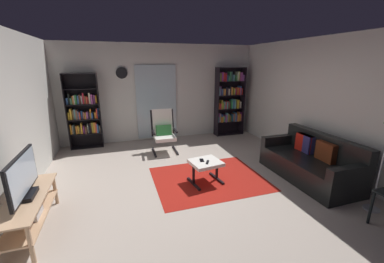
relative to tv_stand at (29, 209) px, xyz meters
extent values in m
plane|color=#B6A79A|center=(2.37, 0.57, -0.32)|extent=(7.02, 7.02, 0.00)
cube|color=silver|center=(2.37, 3.47, 0.98)|extent=(5.60, 0.06, 2.60)
cube|color=silver|center=(-0.33, 0.57, 0.98)|extent=(0.06, 6.00, 2.60)
cube|color=silver|center=(5.07, 0.57, 0.98)|extent=(0.06, 6.00, 2.60)
cube|color=silver|center=(2.23, 3.41, 0.73)|extent=(1.10, 0.01, 2.00)
cube|color=#A61D14|center=(2.70, 0.64, -0.32)|extent=(2.01, 1.61, 0.01)
cube|color=tan|center=(0.00, 0.01, 0.16)|extent=(0.42, 1.30, 0.02)
cube|color=tan|center=(0.00, 0.01, -0.10)|extent=(0.38, 1.24, 0.02)
cylinder|color=tan|center=(0.16, -0.59, -0.09)|extent=(0.05, 0.05, 0.47)
cylinder|color=tan|center=(0.16, 0.61, -0.09)|extent=(0.05, 0.05, 0.47)
cylinder|color=tan|center=(-0.16, 0.61, -0.09)|extent=(0.05, 0.05, 0.47)
cube|color=silver|center=(0.00, -0.05, -0.06)|extent=(0.25, 0.28, 0.07)
cube|color=black|center=(0.00, 0.01, 0.19)|extent=(0.20, 0.32, 0.05)
cube|color=black|center=(0.00, 0.01, 0.47)|extent=(0.04, 0.92, 0.50)
cube|color=silver|center=(0.02, 0.01, 0.47)|extent=(0.01, 0.86, 0.45)
cube|color=black|center=(0.00, 3.24, 0.61)|extent=(0.02, 0.30, 1.87)
cube|color=black|center=(0.76, 3.24, 0.61)|extent=(0.02, 0.30, 1.87)
cube|color=black|center=(0.38, 3.39, 0.61)|extent=(0.77, 0.02, 1.87)
cube|color=black|center=(0.38, 3.24, -0.31)|extent=(0.74, 0.28, 0.02)
cube|color=black|center=(0.38, 3.24, 0.05)|extent=(0.74, 0.28, 0.02)
cube|color=black|center=(0.38, 3.24, 0.42)|extent=(0.74, 0.28, 0.02)
cube|color=black|center=(0.38, 3.24, 0.80)|extent=(0.74, 0.28, 0.02)
cube|color=black|center=(0.38, 3.24, 1.17)|extent=(0.74, 0.28, 0.02)
cube|color=black|center=(0.38, 3.24, 1.53)|extent=(0.74, 0.28, 0.02)
cube|color=orange|center=(0.04, 3.26, 0.18)|extent=(0.04, 0.14, 0.25)
cube|color=beige|center=(0.08, 3.26, 0.16)|extent=(0.02, 0.10, 0.22)
cube|color=black|center=(0.12, 3.26, 0.18)|extent=(0.04, 0.24, 0.25)
cube|color=orange|center=(0.17, 3.26, 0.16)|extent=(0.03, 0.16, 0.20)
cube|color=gold|center=(0.21, 3.25, 0.16)|extent=(0.04, 0.11, 0.20)
cube|color=brown|center=(0.25, 3.23, 0.14)|extent=(0.03, 0.12, 0.17)
cube|color=gold|center=(0.29, 3.23, 0.19)|extent=(0.04, 0.13, 0.26)
cube|color=#8E3789|center=(0.33, 3.25, 0.15)|extent=(0.03, 0.15, 0.19)
cube|color=brown|center=(0.38, 3.26, 0.14)|extent=(0.04, 0.21, 0.17)
cube|color=beige|center=(0.43, 3.26, 0.17)|extent=(0.03, 0.12, 0.23)
cube|color=black|center=(0.46, 3.23, 0.15)|extent=(0.02, 0.19, 0.19)
cube|color=black|center=(0.50, 3.25, 0.18)|extent=(0.03, 0.16, 0.25)
cube|color=olive|center=(0.54, 3.26, 0.19)|extent=(0.04, 0.16, 0.27)
cube|color=orange|center=(0.59, 3.23, 0.19)|extent=(0.04, 0.11, 0.27)
cube|color=#D23F35|center=(0.63, 3.25, 0.19)|extent=(0.03, 0.22, 0.26)
cube|color=#3564A4|center=(0.66, 3.23, 0.17)|extent=(0.03, 0.19, 0.22)
cube|color=beige|center=(0.71, 3.25, 0.14)|extent=(0.03, 0.11, 0.16)
cube|color=gold|center=(0.04, 3.25, 0.52)|extent=(0.03, 0.17, 0.18)
cube|color=gold|center=(0.09, 3.24, 0.56)|extent=(0.04, 0.17, 0.27)
cube|color=brown|center=(0.14, 3.23, 0.55)|extent=(0.03, 0.10, 0.24)
cube|color=teal|center=(0.18, 3.25, 0.56)|extent=(0.03, 0.15, 0.25)
cube|color=brown|center=(0.22, 3.23, 0.55)|extent=(0.04, 0.17, 0.24)
cube|color=#3E69A7|center=(0.26, 3.26, 0.53)|extent=(0.03, 0.18, 0.20)
cube|color=#C33929|center=(0.29, 3.24, 0.52)|extent=(0.03, 0.23, 0.18)
cube|color=#275FAA|center=(0.33, 3.25, 0.53)|extent=(0.03, 0.13, 0.20)
cube|color=brown|center=(0.38, 3.25, 0.52)|extent=(0.04, 0.19, 0.17)
cube|color=orange|center=(0.42, 3.23, 0.51)|extent=(0.02, 0.20, 0.16)
cube|color=#8E4887|center=(0.45, 3.25, 0.52)|extent=(0.04, 0.20, 0.18)
cube|color=#2B1D2F|center=(0.50, 3.23, 0.51)|extent=(0.04, 0.11, 0.16)
cube|color=orange|center=(0.53, 3.25, 0.55)|extent=(0.03, 0.13, 0.23)
cube|color=#2959B0|center=(0.57, 3.23, 0.51)|extent=(0.02, 0.21, 0.15)
cube|color=black|center=(0.61, 3.25, 0.51)|extent=(0.03, 0.11, 0.17)
cube|color=orange|center=(0.64, 3.24, 0.51)|extent=(0.03, 0.17, 0.16)
cube|color=red|center=(0.68, 3.24, 0.55)|extent=(0.02, 0.22, 0.24)
cube|color=#3B59B0|center=(0.71, 3.25, 0.55)|extent=(0.02, 0.15, 0.24)
cube|color=#3B69B0|center=(0.05, 3.26, 0.88)|extent=(0.04, 0.16, 0.16)
cube|color=black|center=(0.09, 3.26, 0.94)|extent=(0.03, 0.17, 0.26)
cube|color=#437C53|center=(0.14, 3.26, 0.88)|extent=(0.04, 0.21, 0.16)
cube|color=orange|center=(0.18, 3.26, 0.91)|extent=(0.02, 0.17, 0.21)
cube|color=beige|center=(0.21, 3.25, 0.91)|extent=(0.03, 0.22, 0.22)
cube|color=#318540|center=(0.25, 3.24, 0.91)|extent=(0.03, 0.21, 0.22)
cube|color=#3D6CAA|center=(0.29, 3.25, 0.90)|extent=(0.03, 0.16, 0.20)
cube|color=brown|center=(0.33, 3.26, 0.92)|extent=(0.02, 0.14, 0.23)
cube|color=#BEB3B0|center=(0.37, 3.25, 0.90)|extent=(0.03, 0.12, 0.20)
cube|color=red|center=(0.41, 3.23, 0.94)|extent=(0.03, 0.12, 0.27)
cube|color=brown|center=(0.44, 3.26, 0.90)|extent=(0.02, 0.19, 0.20)
cube|color=#C43B29|center=(0.48, 3.26, 0.90)|extent=(0.03, 0.23, 0.18)
cube|color=#C63736|center=(0.52, 3.26, 0.88)|extent=(0.03, 0.16, 0.16)
cube|color=beige|center=(0.56, 3.23, 0.94)|extent=(0.04, 0.16, 0.27)
cube|color=#9D4284|center=(0.60, 3.23, 0.92)|extent=(0.04, 0.23, 0.23)
cube|color=#924691|center=(0.66, 3.24, 0.91)|extent=(0.03, 0.15, 0.22)
cube|color=orange|center=(0.70, 3.25, 0.90)|extent=(0.03, 0.16, 0.20)
cube|color=black|center=(3.94, 3.19, 0.67)|extent=(0.02, 0.30, 1.98)
cube|color=black|center=(4.77, 3.19, 0.67)|extent=(0.02, 0.30, 1.98)
cube|color=black|center=(4.36, 3.33, 0.67)|extent=(0.85, 0.02, 1.98)
cube|color=black|center=(4.36, 3.19, -0.31)|extent=(0.82, 0.28, 0.02)
cube|color=black|center=(4.36, 3.19, 0.07)|extent=(0.82, 0.28, 0.02)
cube|color=black|center=(4.36, 3.19, 0.47)|extent=(0.82, 0.28, 0.02)
cube|color=black|center=(4.36, 3.19, 0.86)|extent=(0.82, 0.28, 0.02)
cube|color=black|center=(4.36, 3.19, 1.26)|extent=(0.82, 0.28, 0.02)
cube|color=black|center=(4.36, 3.19, 1.64)|extent=(0.82, 0.28, 0.02)
cube|color=teal|center=(3.98, 3.18, 0.16)|extent=(0.04, 0.14, 0.16)
cube|color=#8B3C82|center=(4.03, 3.21, 0.21)|extent=(0.04, 0.14, 0.26)
cube|color=beige|center=(4.06, 3.19, 0.21)|extent=(0.03, 0.11, 0.26)
cube|color=orange|center=(4.09, 3.19, 0.16)|extent=(0.03, 0.20, 0.16)
cube|color=#3A56B5|center=(4.12, 3.19, 0.19)|extent=(0.02, 0.12, 0.23)
cube|color=gold|center=(4.16, 3.21, 0.17)|extent=(0.03, 0.13, 0.18)
cube|color=teal|center=(4.19, 3.21, 0.16)|extent=(0.03, 0.15, 0.16)
cube|color=#9C498D|center=(4.23, 3.19, 0.18)|extent=(0.02, 0.23, 0.21)
cube|color=teal|center=(4.27, 3.18, 0.21)|extent=(0.04, 0.11, 0.27)
cube|color=olive|center=(4.31, 3.20, 0.20)|extent=(0.03, 0.19, 0.24)
cube|color=brown|center=(4.35, 3.19, 0.16)|extent=(0.02, 0.22, 0.17)
cube|color=#2B2E22|center=(4.38, 3.18, 0.17)|extent=(0.02, 0.11, 0.17)
cube|color=#2F894B|center=(4.42, 3.21, 0.17)|extent=(0.04, 0.13, 0.17)
cube|color=#2E62AA|center=(4.46, 3.21, 0.18)|extent=(0.02, 0.15, 0.21)
cube|color=brown|center=(4.50, 3.19, 0.20)|extent=(0.04, 0.19, 0.24)
cube|color=teal|center=(4.54, 3.19, 0.21)|extent=(0.03, 0.23, 0.27)
cube|color=#8E4297|center=(4.58, 3.19, 0.16)|extent=(0.03, 0.20, 0.17)
cube|color=orange|center=(4.62, 3.17, 0.18)|extent=(0.04, 0.21, 0.21)
cube|color=orange|center=(4.66, 3.19, 0.21)|extent=(0.02, 0.15, 0.26)
cube|color=orange|center=(4.70, 3.21, 0.18)|extent=(0.04, 0.23, 0.21)
cube|color=#8E3284|center=(4.74, 3.21, 0.21)|extent=(0.02, 0.20, 0.25)
cube|color=orange|center=(3.98, 3.20, 0.56)|extent=(0.03, 0.19, 0.18)
cube|color=red|center=(4.03, 3.19, 0.56)|extent=(0.03, 0.24, 0.17)
cube|color=#9C982E|center=(4.07, 3.18, 0.60)|extent=(0.04, 0.16, 0.26)
cube|color=olive|center=(4.12, 3.19, 0.57)|extent=(0.04, 0.17, 0.19)
cube|color=teal|center=(4.17, 3.17, 0.58)|extent=(0.03, 0.16, 0.21)
cube|color=red|center=(4.20, 3.17, 0.58)|extent=(0.02, 0.17, 0.21)
cube|color=teal|center=(4.24, 3.19, 0.58)|extent=(0.03, 0.23, 0.21)
cube|color=red|center=(4.28, 3.21, 0.59)|extent=(0.03, 0.16, 0.22)
cube|color=brown|center=(4.32, 3.19, 0.57)|extent=(0.03, 0.16, 0.20)
cube|color=#D03F2F|center=(4.35, 3.19, 0.55)|extent=(0.02, 0.10, 0.15)
cube|color=#2C8547|center=(4.39, 3.19, 0.60)|extent=(0.03, 0.19, 0.24)
cube|color=#539D9C|center=(4.42, 3.18, 0.61)|extent=(0.03, 0.16, 0.27)
cube|color=teal|center=(4.46, 3.20, 0.59)|extent=(0.02, 0.23, 0.23)
cube|color=#5B9C8E|center=(4.49, 3.17, 0.61)|extent=(0.03, 0.23, 0.27)
cube|color=#A04597|center=(4.53, 3.18, 0.56)|extent=(0.03, 0.11, 0.18)
cube|color=gold|center=(4.58, 3.18, 0.60)|extent=(0.04, 0.24, 0.25)
cube|color=brown|center=(4.63, 3.19, 0.59)|extent=(0.04, 0.18, 0.24)
cube|color=beige|center=(4.69, 3.19, 0.57)|extent=(0.04, 0.16, 0.19)
cube|color=#5D8B9E|center=(3.98, 3.19, 0.99)|extent=(0.04, 0.22, 0.24)
cube|color=#91469A|center=(4.04, 3.21, 1.00)|extent=(0.04, 0.12, 0.26)
cube|color=#3768A3|center=(4.08, 3.17, 0.96)|extent=(0.03, 0.13, 0.18)
cube|color=brown|center=(4.12, 3.19, 0.96)|extent=(0.03, 0.18, 0.18)
cube|color=orange|center=(4.15, 3.17, 0.96)|extent=(0.03, 0.15, 0.18)
cube|color=black|center=(4.20, 3.21, 0.98)|extent=(0.04, 0.22, 0.22)
cube|color=#2E2431|center=(4.24, 3.18, 0.98)|extent=(0.04, 0.16, 0.21)
cube|color=beige|center=(4.29, 3.18, 0.96)|extent=(0.04, 0.16, 0.18)
cube|color=black|center=(4.33, 3.20, 1.00)|extent=(0.03, 0.21, 0.26)
cube|color=orange|center=(4.37, 3.19, 0.98)|extent=(0.04, 0.19, 0.23)
cube|color=olive|center=(4.41, 3.20, 0.99)|extent=(0.03, 0.11, 0.23)
cube|color=olive|center=(4.45, 3.20, 0.97)|extent=(0.04, 0.24, 0.19)
cube|color=#9C3B94|center=(4.50, 3.20, 0.95)|extent=(0.04, 0.14, 0.17)
cube|color=red|center=(4.55, 3.20, 0.97)|extent=(0.03, 0.12, 0.20)
cube|color=orange|center=(4.59, 3.18, 0.97)|extent=(0.02, 0.12, 0.20)
cube|color=red|center=(4.62, 3.18, 0.97)|extent=(0.04, 0.20, 0.20)
cube|color=#3460AA|center=(4.66, 3.20, 1.00)|extent=(0.04, 0.20, 0.25)
cube|color=red|center=(4.70, 3.18, 0.96)|extent=(0.03, 0.18, 0.18)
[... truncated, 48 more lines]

